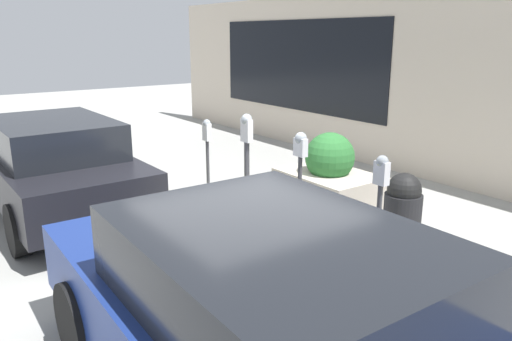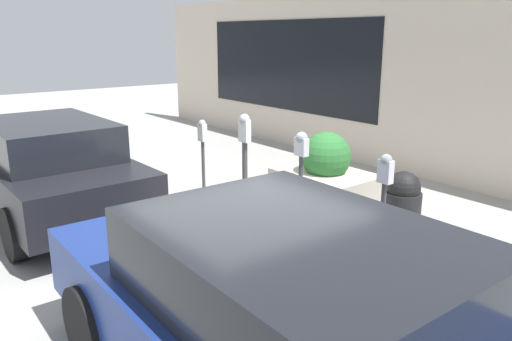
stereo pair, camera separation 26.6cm
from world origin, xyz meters
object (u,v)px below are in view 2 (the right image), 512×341
at_px(parking_meter_second, 301,163).
at_px(planter_box, 325,181).
at_px(parking_meter_middle, 245,151).
at_px(parking_meter_nearest, 384,194).
at_px(parked_car_middle, 47,167).
at_px(parking_meter_fourth, 203,143).
at_px(trash_bin, 402,211).
at_px(parked_car_front, 284,317).

distance_m(parking_meter_second, planter_box, 1.63).
relative_size(parking_meter_middle, planter_box, 1.07).
height_order(parking_meter_second, planter_box, parking_meter_second).
relative_size(parking_meter_nearest, parking_meter_second, 0.97).
relative_size(planter_box, parked_car_middle, 0.35).
relative_size(parking_meter_second, parking_meter_fourth, 1.12).
height_order(parking_meter_second, parked_car_middle, parking_meter_second).
bearing_deg(trash_bin, parked_car_middle, 38.53).
bearing_deg(parking_meter_second, parked_car_front, 134.56).
distance_m(parking_meter_second, parking_meter_fourth, 2.36).
bearing_deg(parking_meter_second, trash_bin, -128.83).
distance_m(parked_car_front, parked_car_middle, 5.18).
xyz_separation_m(parking_meter_fourth, planter_box, (-1.56, -1.21, -0.49)).
distance_m(parking_meter_nearest, parked_car_middle, 4.88).
relative_size(parked_car_middle, trash_bin, 4.10).
height_order(parking_meter_second, parked_car_front, parking_meter_second).
relative_size(parked_car_front, trash_bin, 4.27).
bearing_deg(parked_car_middle, parking_meter_nearest, -154.45).
relative_size(parking_meter_second, trash_bin, 1.49).
relative_size(parking_meter_fourth, planter_box, 0.91).
bearing_deg(parked_car_front, parked_car_middle, 1.63).
distance_m(parking_meter_fourth, parked_car_front, 4.90).
bearing_deg(parking_meter_middle, parking_meter_nearest, 179.66).
bearing_deg(parked_car_front, parking_meter_nearest, -67.97).
distance_m(planter_box, trash_bin, 1.62).
distance_m(parking_meter_nearest, parking_meter_middle, 2.43).
bearing_deg(parking_meter_nearest, parking_meter_fourth, -0.86).
bearing_deg(planter_box, parked_car_middle, 55.55).
relative_size(parking_meter_nearest, parked_car_middle, 0.35).
height_order(parking_meter_middle, parked_car_front, parking_meter_middle).
distance_m(parking_meter_nearest, planter_box, 2.46).
bearing_deg(parking_meter_fourth, parking_meter_nearest, 179.14).
height_order(parked_car_front, trash_bin, parked_car_front).
xyz_separation_m(parking_meter_second, trash_bin, (-0.80, -1.00, -0.61)).
bearing_deg(parking_meter_nearest, parking_meter_second, 0.58).
bearing_deg(planter_box, parking_meter_second, 121.73).
relative_size(planter_box, parked_car_front, 0.34).
xyz_separation_m(parking_meter_second, parking_meter_middle, (1.18, -0.03, -0.06)).
bearing_deg(trash_bin, parking_meter_second, 51.17).
distance_m(parking_meter_nearest, trash_bin, 1.20).
bearing_deg(parked_car_middle, parking_meter_second, -146.28).
xyz_separation_m(parking_meter_nearest, parking_meter_middle, (2.43, -0.01, 0.03)).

